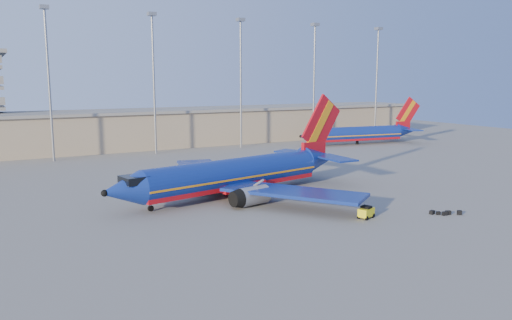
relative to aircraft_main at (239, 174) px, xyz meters
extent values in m
plane|color=slate|center=(7.06, -3.76, -2.81)|extent=(220.00, 220.00, 0.00)
cube|color=tan|center=(17.06, 54.24, 1.19)|extent=(120.00, 15.00, 8.00)
cube|color=slate|center=(17.06, 54.24, 5.39)|extent=(122.00, 16.00, 0.60)
cylinder|color=gray|center=(-17.94, 42.24, 11.19)|extent=(0.44, 0.44, 28.00)
cube|color=gray|center=(-17.94, 42.24, 25.49)|extent=(1.60, 1.60, 0.70)
cylinder|color=gray|center=(2.06, 42.24, 11.19)|extent=(0.44, 0.44, 28.00)
cube|color=gray|center=(2.06, 42.24, 25.49)|extent=(1.60, 1.60, 0.70)
cylinder|color=gray|center=(22.06, 42.24, 11.19)|extent=(0.44, 0.44, 28.00)
cube|color=gray|center=(22.06, 42.24, 25.49)|extent=(1.60, 1.60, 0.70)
cylinder|color=gray|center=(42.06, 42.24, 11.19)|extent=(0.44, 0.44, 28.00)
cube|color=gray|center=(42.06, 42.24, 25.49)|extent=(1.60, 1.60, 0.70)
cylinder|color=gray|center=(62.06, 42.24, 11.19)|extent=(0.44, 0.44, 28.00)
cube|color=gray|center=(62.06, 42.24, 25.49)|extent=(1.60, 1.60, 0.70)
cylinder|color=navy|center=(-0.91, -0.18, 0.18)|extent=(26.83, 9.07, 4.09)
cube|color=#B00E16|center=(-0.91, -0.18, -0.87)|extent=(26.68, 8.31, 1.44)
cube|color=orange|center=(-0.91, -0.18, -0.10)|extent=(26.84, 9.11, 0.24)
cone|color=navy|center=(-16.22, -3.15, 0.18)|extent=(5.34, 4.90, 4.09)
cube|color=black|center=(-14.81, -2.87, 1.23)|extent=(3.15, 3.33, 0.88)
cone|color=navy|center=(14.93, 2.90, 0.56)|extent=(6.42, 5.11, 4.09)
cube|color=#B00E16|center=(14.07, 2.73, 2.06)|extent=(4.67, 1.48, 2.43)
cube|color=#B00E16|center=(15.59, 3.02, 5.93)|extent=(8.04, 1.89, 8.82)
cube|color=orange|center=(15.37, 2.98, 5.93)|extent=(5.39, 1.48, 6.92)
cube|color=navy|center=(13.78, 6.50, 1.17)|extent=(5.82, 7.81, 0.24)
cube|color=navy|center=(15.22, -0.88, 1.17)|extent=(3.44, 7.13, 0.24)
cube|color=navy|center=(-1.14, 9.69, -0.82)|extent=(9.25, 17.94, 0.39)
cube|color=navy|center=(2.57, -9.41, -0.82)|extent=(14.35, 17.21, 0.39)
cube|color=#B00E16|center=(-0.37, -0.07, -1.32)|extent=(7.33, 5.50, 1.11)
cylinder|color=gray|center=(-3.31, 5.21, -1.54)|extent=(4.35, 3.04, 2.32)
cylinder|color=gray|center=(-1.12, -6.07, -1.54)|extent=(4.35, 3.04, 2.32)
cylinder|color=gray|center=(-12.85, -2.49, -2.20)|extent=(0.31, 0.31, 1.22)
cylinder|color=black|center=(-12.85, -2.49, -2.45)|extent=(0.75, 0.41, 0.71)
cylinder|color=black|center=(0.17, 2.96, -2.34)|extent=(1.03, 0.77, 0.93)
cylinder|color=black|center=(1.26, -2.68, -2.34)|extent=(1.03, 0.77, 0.93)
cylinder|color=navy|center=(48.90, 33.71, -0.28)|extent=(22.78, 6.65, 3.47)
cube|color=#B00E16|center=(48.90, 33.71, -1.17)|extent=(22.68, 6.00, 1.22)
cube|color=orange|center=(48.90, 33.71, -0.51)|extent=(22.78, 6.69, 0.21)
cone|color=navy|center=(35.81, 35.60, -0.28)|extent=(4.40, 4.00, 3.47)
cube|color=black|center=(37.02, 35.43, 0.62)|extent=(2.58, 2.74, 0.75)
cone|color=navy|center=(62.45, 31.75, 0.05)|extent=(5.32, 4.13, 3.47)
cube|color=#B00E16|center=(61.71, 31.86, 1.32)|extent=(3.97, 1.07, 2.06)
cube|color=#B00E16|center=(63.01, 31.67, 4.60)|extent=(6.86, 1.28, 7.49)
cube|color=orange|center=(62.83, 31.70, 4.60)|extent=(4.59, 1.04, 5.87)
cube|color=navy|center=(62.54, 34.96, 0.57)|extent=(3.20, 6.18, 0.21)
cube|color=navy|center=(61.63, 28.65, 0.57)|extent=(4.72, 6.61, 0.21)
cylinder|color=black|center=(48.90, 33.71, -2.39)|extent=(0.74, 0.74, 0.84)
cube|color=yellow|center=(7.28, -17.00, -2.12)|extent=(2.19, 1.69, 0.92)
cube|color=black|center=(7.28, -17.00, -1.57)|extent=(1.21, 1.26, 0.32)
cylinder|color=black|center=(6.42, -16.77, -2.57)|extent=(0.51, 0.32, 0.48)
cylinder|color=black|center=(6.76, -17.72, -2.57)|extent=(0.51, 0.32, 0.48)
cylinder|color=black|center=(7.80, -16.27, -2.57)|extent=(0.51, 0.32, 0.48)
cylinder|color=black|center=(8.14, -17.22, -2.57)|extent=(0.51, 0.32, 0.48)
cube|color=black|center=(15.90, -20.45, -2.59)|extent=(0.69, 0.42, 0.45)
cube|color=black|center=(16.52, -20.39, -2.58)|extent=(0.72, 0.58, 0.46)
cube|color=black|center=(17.58, -21.08, -2.55)|extent=(0.62, 0.59, 0.51)
cube|color=black|center=(15.48, -19.90, -2.62)|extent=(0.53, 0.42, 0.38)
cube|color=black|center=(15.04, -19.38, -2.59)|extent=(0.71, 0.57, 0.44)
camera|label=1|loc=(-29.47, -58.21, 12.43)|focal=35.00mm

